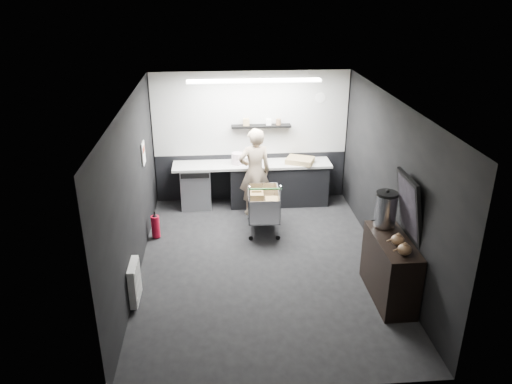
{
  "coord_description": "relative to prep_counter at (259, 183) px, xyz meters",
  "views": [
    {
      "loc": [
        -0.7,
        -7.07,
        4.34
      ],
      "look_at": [
        -0.09,
        0.4,
        1.13
      ],
      "focal_mm": 35.0,
      "sensor_mm": 36.0,
      "label": 1
    }
  ],
  "objects": [
    {
      "name": "prep_counter",
      "position": [
        0.0,
        0.0,
        0.0
      ],
      "size": [
        3.2,
        0.61,
        0.9
      ],
      "color": "black",
      "rests_on": "floor"
    },
    {
      "name": "white_container",
      "position": [
        -0.22,
        -0.05,
        0.52
      ],
      "size": [
        0.2,
        0.17,
        0.15
      ],
      "primitive_type": "cube",
      "rotation": [
        0.0,
        0.0,
        -0.21
      ],
      "color": "white",
      "rests_on": "prep_counter"
    },
    {
      "name": "dado_panel",
      "position": [
        -0.14,
        0.31,
        0.04
      ],
      "size": [
        3.95,
        0.02,
        1.0
      ],
      "primitive_type": "cube",
      "color": "black",
      "rests_on": "wall_back"
    },
    {
      "name": "shopping_cart",
      "position": [
        -0.02,
        -1.18,
        0.04
      ],
      "size": [
        0.61,
        0.97,
        1.05
      ],
      "color": "silver",
      "rests_on": "floor"
    },
    {
      "name": "ceiling_strip",
      "position": [
        -0.14,
        -0.57,
        2.21
      ],
      "size": [
        2.4,
        0.2,
        0.04
      ],
      "primitive_type": "cube",
      "color": "white",
      "rests_on": "ceiling"
    },
    {
      "name": "poster",
      "position": [
        -2.12,
        -1.12,
        1.09
      ],
      "size": [
        0.02,
        0.3,
        0.4
      ],
      "primitive_type": "cube",
      "color": "white",
      "rests_on": "wall_left"
    },
    {
      "name": "cardboard_box",
      "position": [
        0.84,
        -0.05,
        0.5
      ],
      "size": [
        0.64,
        0.58,
        0.11
      ],
      "primitive_type": "cube",
      "rotation": [
        0.0,
        0.0,
        -0.41
      ],
      "color": "#9E8454",
      "rests_on": "prep_counter"
    },
    {
      "name": "floor",
      "position": [
        -0.14,
        -2.42,
        -0.46
      ],
      "size": [
        5.5,
        5.5,
        0.0
      ],
      "primitive_type": "plane",
      "color": "black",
      "rests_on": "ground"
    },
    {
      "name": "wall_right",
      "position": [
        1.86,
        -2.42,
        0.89
      ],
      "size": [
        0.0,
        5.5,
        5.5
      ],
      "primitive_type": "plane",
      "rotation": [
        1.57,
        0.0,
        -1.57
      ],
      "color": "black",
      "rests_on": "floor"
    },
    {
      "name": "poster_red_band",
      "position": [
        -2.11,
        -1.12,
        1.16
      ],
      "size": [
        0.02,
        0.22,
        0.1
      ],
      "primitive_type": "cube",
      "color": "#B42E16",
      "rests_on": "poster"
    },
    {
      "name": "wall_front",
      "position": [
        -0.14,
        -5.17,
        0.89
      ],
      "size": [
        5.5,
        0.0,
        5.5
      ],
      "primitive_type": "plane",
      "rotation": [
        -1.57,
        0.0,
        0.0
      ],
      "color": "black",
      "rests_on": "floor"
    },
    {
      "name": "kitchen_wall_panel",
      "position": [
        -0.14,
        0.31,
        1.39
      ],
      "size": [
        3.95,
        0.02,
        1.7
      ],
      "primitive_type": "cube",
      "color": "beige",
      "rests_on": "wall_back"
    },
    {
      "name": "floating_shelf",
      "position": [
        0.06,
        0.2,
        1.16
      ],
      "size": [
        1.2,
        0.22,
        0.04
      ],
      "primitive_type": "cube",
      "color": "black",
      "rests_on": "wall_back"
    },
    {
      "name": "wall_left",
      "position": [
        -2.14,
        -2.42,
        0.89
      ],
      "size": [
        0.0,
        5.5,
        5.5
      ],
      "primitive_type": "plane",
      "rotation": [
        1.57,
        0.0,
        1.57
      ],
      "color": "black",
      "rests_on": "floor"
    },
    {
      "name": "ceiling",
      "position": [
        -0.14,
        -2.42,
        2.24
      ],
      "size": [
        5.5,
        5.5,
        0.0
      ],
      "primitive_type": "plane",
      "rotation": [
        3.14,
        0.0,
        0.0
      ],
      "color": "silver",
      "rests_on": "wall_back"
    },
    {
      "name": "wall_back",
      "position": [
        -0.14,
        0.33,
        0.89
      ],
      "size": [
        5.5,
        0.0,
        5.5
      ],
      "primitive_type": "plane",
      "rotation": [
        1.57,
        0.0,
        0.0
      ],
      "color": "black",
      "rests_on": "floor"
    },
    {
      "name": "person",
      "position": [
        -0.12,
        -0.45,
        0.42
      ],
      "size": [
        0.71,
        0.53,
        1.76
      ],
      "primitive_type": "imported",
      "rotation": [
        0.0,
        0.0,
        3.32
      ],
      "color": "beige",
      "rests_on": "floor"
    },
    {
      "name": "sideboard",
      "position": [
        1.62,
        -3.43,
        0.14
      ],
      "size": [
        0.54,
        1.27,
        1.9
      ],
      "color": "black",
      "rests_on": "floor"
    },
    {
      "name": "wall_clock",
      "position": [
        1.26,
        0.3,
        1.69
      ],
      "size": [
        0.2,
        0.03,
        0.2
      ],
      "primitive_type": "cylinder",
      "rotation": [
        1.57,
        0.0,
        0.0
      ],
      "color": "white",
      "rests_on": "wall_back"
    },
    {
      "name": "pink_tub",
      "position": [
        -0.43,
        0.0,
        0.56
      ],
      "size": [
        0.23,
        0.23,
        0.23
      ],
      "primitive_type": "cylinder",
      "color": "white",
      "rests_on": "prep_counter"
    },
    {
      "name": "fire_extinguisher",
      "position": [
        -1.99,
        -1.34,
        -0.21
      ],
      "size": [
        0.15,
        0.15,
        0.5
      ],
      "color": "#AA0B22",
      "rests_on": "floor"
    },
    {
      "name": "radiator",
      "position": [
        -2.08,
        -3.32,
        -0.11
      ],
      "size": [
        0.1,
        0.5,
        0.6
      ],
      "primitive_type": "cube",
      "color": "white",
      "rests_on": "wall_left"
    }
  ]
}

